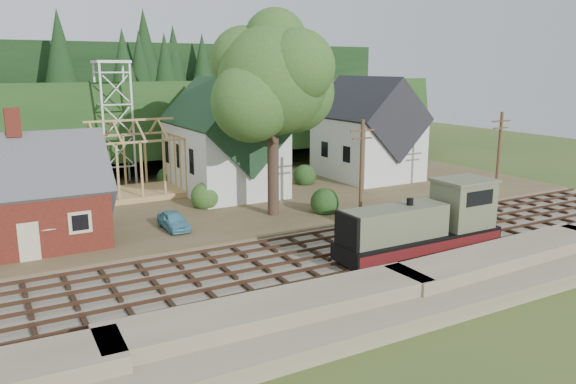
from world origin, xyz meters
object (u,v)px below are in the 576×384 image
car_red (377,168)px  patio_set (47,225)px  locomotive (426,226)px  car_blue (173,220)px

car_red → patio_set: size_ratio=2.09×
locomotive → car_red: 26.92m
locomotive → car_blue: (-12.25, 12.81, -1.09)m
car_red → locomotive: bearing=176.2°
patio_set → car_blue: bearing=9.5°
locomotive → patio_set: size_ratio=5.11×
locomotive → car_blue: size_ratio=2.96×
car_blue → car_red: size_ratio=0.83×
car_blue → car_red: 28.28m
car_blue → patio_set: size_ratio=1.73×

